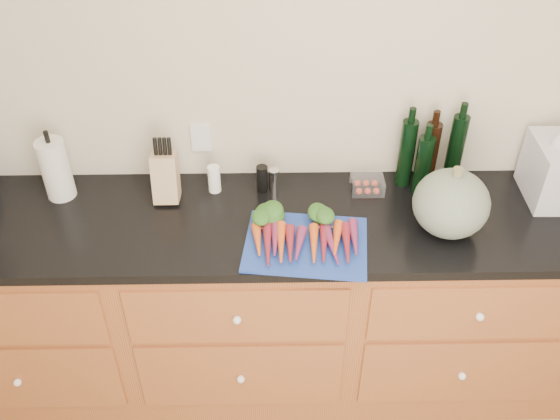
{
  "coord_description": "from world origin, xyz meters",
  "views": [
    {
      "loc": [
        -0.32,
        -0.55,
        2.48
      ],
      "look_at": [
        -0.29,
        1.2,
        1.06
      ],
      "focal_mm": 40.0,
      "sensor_mm": 36.0,
      "label": 1
    }
  ],
  "objects_px": {
    "squash": "(451,204)",
    "tomato_box": "(367,184)",
    "cutting_board": "(306,244)",
    "paper_towel": "(56,169)",
    "carrots": "(306,232)",
    "knife_block": "(166,177)"
  },
  "relations": [
    {
      "from": "squash",
      "to": "tomato_box",
      "type": "relative_size",
      "value": 2.13
    },
    {
      "from": "cutting_board",
      "to": "paper_towel",
      "type": "height_order",
      "value": "paper_towel"
    },
    {
      "from": "carrots",
      "to": "tomato_box",
      "type": "bearing_deg",
      "value": 47.85
    },
    {
      "from": "squash",
      "to": "knife_block",
      "type": "height_order",
      "value": "squash"
    },
    {
      "from": "cutting_board",
      "to": "tomato_box",
      "type": "relative_size",
      "value": 3.38
    },
    {
      "from": "carrots",
      "to": "paper_towel",
      "type": "distance_m",
      "value": 1.01
    },
    {
      "from": "cutting_board",
      "to": "carrots",
      "type": "distance_m",
      "value": 0.05
    },
    {
      "from": "carrots",
      "to": "cutting_board",
      "type": "bearing_deg",
      "value": -90.0
    },
    {
      "from": "squash",
      "to": "knife_block",
      "type": "distance_m",
      "value": 1.09
    },
    {
      "from": "carrots",
      "to": "paper_towel",
      "type": "relative_size",
      "value": 1.54
    },
    {
      "from": "cutting_board",
      "to": "paper_towel",
      "type": "relative_size",
      "value": 1.75
    },
    {
      "from": "squash",
      "to": "tomato_box",
      "type": "bearing_deg",
      "value": 136.84
    },
    {
      "from": "knife_block",
      "to": "tomato_box",
      "type": "height_order",
      "value": "knife_block"
    },
    {
      "from": "paper_towel",
      "to": "knife_block",
      "type": "relative_size",
      "value": 1.29
    },
    {
      "from": "paper_towel",
      "to": "knife_block",
      "type": "bearing_deg",
      "value": -2.67
    },
    {
      "from": "tomato_box",
      "to": "paper_towel",
      "type": "bearing_deg",
      "value": -179.54
    },
    {
      "from": "cutting_board",
      "to": "knife_block",
      "type": "bearing_deg",
      "value": 150.93
    },
    {
      "from": "cutting_board",
      "to": "carrots",
      "type": "bearing_deg",
      "value": 90.0
    },
    {
      "from": "carrots",
      "to": "knife_block",
      "type": "xyz_separation_m",
      "value": [
        -0.54,
        0.26,
        0.06
      ]
    },
    {
      "from": "cutting_board",
      "to": "tomato_box",
      "type": "xyz_separation_m",
      "value": [
        0.26,
        0.33,
        0.02
      ]
    },
    {
      "from": "carrots",
      "to": "squash",
      "type": "distance_m",
      "value": 0.54
    },
    {
      "from": "knife_block",
      "to": "cutting_board",
      "type": "bearing_deg",
      "value": -29.07
    }
  ]
}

